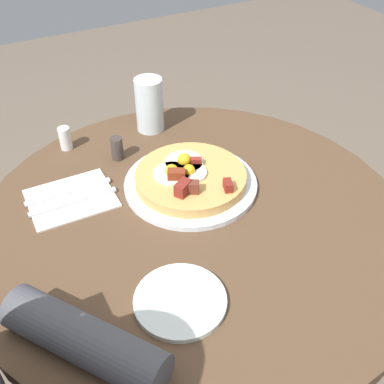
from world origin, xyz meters
TOP-DOWN VIEW (x-y plane):
  - dining_table at (0.00, 0.00)m, footprint 0.86×0.86m
  - pizza_plate at (-0.08, 0.04)m, footprint 0.28×0.28m
  - breakfast_pizza at (-0.08, 0.03)m, footprint 0.23×0.23m
  - bread_plate at (0.18, -0.12)m, footprint 0.15×0.15m
  - napkin at (-0.16, -0.20)m, footprint 0.14×0.17m
  - fork at (-0.14, -0.20)m, footprint 0.01×0.18m
  - knife at (-0.18, -0.20)m, footprint 0.01×0.18m
  - water_glass at (-0.33, 0.06)m, footprint 0.07×0.07m
  - salt_shaker at (-0.35, -0.15)m, footprint 0.03×0.03m
  - pepper_shaker at (-0.25, -0.06)m, footprint 0.03×0.03m

SIDE VIEW (x-z plane):
  - dining_table at x=0.00m, z-range 0.19..0.91m
  - napkin at x=-0.16m, z-range 0.72..0.72m
  - bread_plate at x=0.18m, z-range 0.72..0.73m
  - pizza_plate at x=-0.08m, z-range 0.72..0.73m
  - fork at x=-0.14m, z-range 0.72..0.73m
  - knife at x=-0.18m, z-range 0.72..0.73m
  - breakfast_pizza at x=-0.08m, z-range 0.72..0.77m
  - pepper_shaker at x=-0.25m, z-range 0.72..0.77m
  - salt_shaker at x=-0.35m, z-range 0.72..0.77m
  - water_glass at x=-0.33m, z-range 0.72..0.85m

